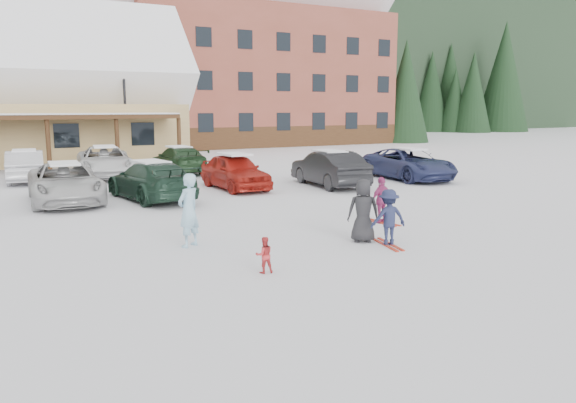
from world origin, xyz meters
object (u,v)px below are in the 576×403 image
parked_car_6 (409,164)px  alpine_hotel (232,50)px  parked_car_9 (25,166)px  parked_car_10 (105,162)px  toddler_red (264,255)px  bystander_dark (363,211)px  parked_car_5 (329,169)px  parked_car_11 (179,160)px  child_magenta (382,200)px  parked_car_4 (235,171)px  parked_car_2 (65,183)px  adult_skier (189,210)px  lamp_post (125,109)px  child_navy (389,217)px  parked_car_3 (151,181)px

parked_car_6 → alpine_hotel: bearing=88.3°
parked_car_9 → parked_car_10: 3.59m
toddler_red → bystander_dark: 3.69m
parked_car_5 → parked_car_11: (-4.27, 7.96, -0.08)m
alpine_hotel → toddler_red: (-15.87, -39.47, -8.24)m
alpine_hotel → parked_car_10: (-15.70, -21.13, -7.87)m
child_magenta → parked_car_4: parked_car_4 is taller
child_magenta → parked_car_11: size_ratio=0.29×
parked_car_2 → parked_car_10: parked_car_10 is taller
adult_skier → parked_car_4: (4.91, 8.69, -0.17)m
lamp_post → parked_car_4: size_ratio=1.33×
alpine_hotel → child_magenta: 38.80m
alpine_hotel → toddler_red: alpine_hotel is taller
adult_skier → parked_car_11: (4.61, 15.47, -0.23)m
toddler_red → parked_car_11: size_ratio=0.16×
adult_skier → parked_car_10: (0.83, 15.43, -0.15)m
parked_car_6 → parked_car_10: (-12.71, 7.69, 0.03)m
child_magenta → parked_car_10: (-5.18, 15.36, 0.07)m
lamp_post → bystander_dark: 23.99m
parked_car_2 → parked_car_9: parked_car_9 is taller
parked_car_2 → alpine_hotel: bearing=59.1°
parked_car_2 → parked_car_4: 6.78m
toddler_red → adult_skier: bearing=-66.1°
parked_car_2 → toddler_red: bearing=-75.1°
bystander_dark → child_magenta: bearing=-106.5°
parked_car_4 → parked_car_10: 7.88m
adult_skier → parked_car_4: adult_skier is taller
child_navy → parked_car_10: 18.03m
child_navy → parked_car_6: bearing=-120.2°
toddler_red → bystander_dark: bystander_dark is taller
alpine_hotel → toddler_red: bearing=-111.9°
parked_car_11 → child_navy: bearing=89.3°
toddler_red → child_magenta: (5.35, 2.98, 0.31)m
child_magenta → parked_car_9: 17.65m
parked_car_3 → parked_car_4: (3.85, 1.11, 0.02)m
parked_car_4 → parked_car_9: size_ratio=0.98×
lamp_post → toddler_red: bearing=-96.2°
parked_car_3 → parked_car_10: (-0.23, 7.85, 0.05)m
bystander_dark → parked_car_5: bystander_dark is taller
child_navy → child_magenta: bearing=-111.9°
child_magenta → parked_car_3: (-4.95, 7.51, 0.02)m
parked_car_9 → parked_car_10: size_ratio=0.81×
adult_skier → parked_car_4: 9.98m
parked_car_4 → adult_skier: bearing=-121.0°
parked_car_4 → parked_car_6: size_ratio=0.83×
adult_skier → parked_car_10: 15.46m
parked_car_10 → parked_car_11: 3.78m
parked_car_10 → toddler_red: bearing=-83.7°
bystander_dark → parked_car_10: (-3.27, 17.07, -0.05)m
parked_car_5 → bystander_dark: bearing=67.1°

